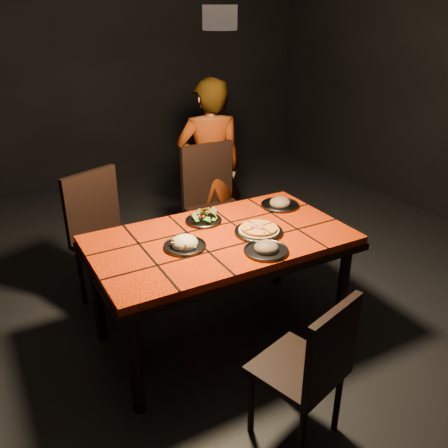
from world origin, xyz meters
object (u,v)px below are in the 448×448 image
dining_table (221,247)px  chair_near (312,365)px  diner (210,169)px  plate_pasta (185,244)px  chair_far_left (104,230)px  plate_pizza (259,231)px  chair_far_right (214,199)px

dining_table → chair_near: size_ratio=1.88×
diner → plate_pasta: (-0.78, -1.18, 0.00)m
chair_far_left → plate_pizza: bearing=-71.4°
dining_table → plate_pasta: bearing=-173.6°
chair_near → chair_far_right: chair_far_right is taller
chair_near → chair_far_left: (-0.49, 1.79, 0.08)m
dining_table → diner: (0.53, 1.15, 0.10)m
diner → plate_pizza: size_ratio=5.02×
dining_table → plate_pasta: 0.28m
diner → plate_pasta: bearing=72.0°
chair_far_left → diner: (1.05, 0.33, 0.20)m
chair_far_left → chair_far_right: (0.97, 0.10, 0.02)m
dining_table → diner: diner is taller
plate_pizza → plate_pasta: 0.49m
diner → plate_pizza: (-0.29, -1.23, -0.00)m
dining_table → chair_far_left: (-0.52, 0.82, -0.10)m
plate_pizza → plate_pasta: (-0.49, 0.05, 0.00)m
chair_near → chair_far_right: bearing=-121.1°
dining_table → diner: 1.27m
chair_near → plate_pasta: 1.01m
chair_far_right → chair_near: bearing=-106.3°
plate_pizza → chair_near: bearing=-106.6°
dining_table → chair_far_right: 1.03m
plate_pasta → diner: bearing=56.4°
dining_table → chair_near: bearing=-92.1°
chair_near → plate_pasta: chair_near is taller
plate_pasta → plate_pizza: bearing=-5.7°
dining_table → chair_far_right: chair_far_right is taller
dining_table → diner: size_ratio=1.05×
diner → chair_far_left: bearing=33.2°
dining_table → chair_far_right: size_ratio=1.56×
chair_near → plate_pizza: size_ratio=2.80×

